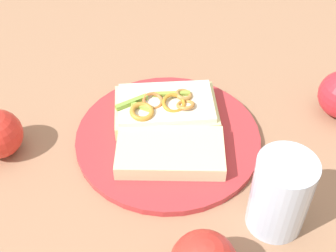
{
  "coord_description": "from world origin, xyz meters",
  "views": [
    {
      "loc": [
        0.48,
        0.12,
        0.52
      ],
      "look_at": [
        0.0,
        0.0,
        0.03
      ],
      "focal_mm": 49.46,
      "sensor_mm": 36.0,
      "label": 1
    }
  ],
  "objects": [
    {
      "name": "sandwich",
      "position": [
        -0.04,
        -0.01,
        0.03
      ],
      "size": [
        0.15,
        0.19,
        0.04
      ],
      "rotation": [
        0.0,
        0.0,
        1.89
      ],
      "color": "beige",
      "rests_on": "plate"
    },
    {
      "name": "drinking_glass",
      "position": [
        0.11,
        0.17,
        0.06
      ],
      "size": [
        0.07,
        0.07,
        0.12
      ],
      "primitive_type": "cylinder",
      "color": "silver",
      "rests_on": "ground_plane"
    },
    {
      "name": "ground_plane",
      "position": [
        0.0,
        0.0,
        0.0
      ],
      "size": [
        2.0,
        2.0,
        0.0
      ],
      "primitive_type": "plane",
      "color": "#956C4F",
      "rests_on": "ground"
    },
    {
      "name": "bread_slice_side",
      "position": [
        0.04,
        0.01,
        0.02
      ],
      "size": [
        0.12,
        0.17,
        0.02
      ],
      "primitive_type": "cube",
      "rotation": [
        0.0,
        0.0,
        1.8
      ],
      "color": "beige",
      "rests_on": "plate"
    },
    {
      "name": "plate",
      "position": [
        0.0,
        0.0,
        0.01
      ],
      "size": [
        0.29,
        0.29,
        0.01
      ],
      "primitive_type": "cylinder",
      "color": "#B33034",
      "rests_on": "ground_plane"
    }
  ]
}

